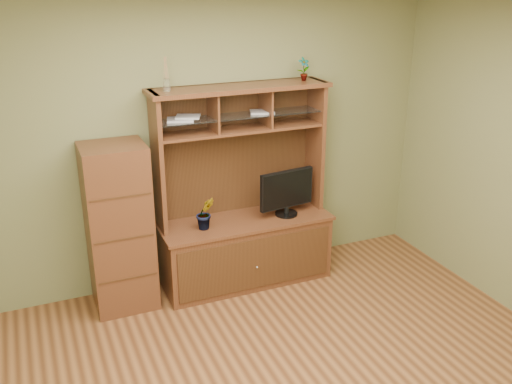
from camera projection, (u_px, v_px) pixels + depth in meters
room at (307, 224)px, 3.59m from camera, size 4.54×4.04×2.74m
media_hutch at (244, 230)px, 5.47m from camera, size 1.66×0.61×1.90m
monitor at (287, 192)px, 5.41m from camera, size 0.56×0.22×0.45m
orchid_plant at (205, 213)px, 5.15m from camera, size 0.17×0.14×0.31m
top_plant at (304, 69)px, 5.23m from camera, size 0.12×0.09×0.21m
reed_diffuser at (166, 78)px, 4.76m from camera, size 0.06×0.06×0.29m
magazines at (210, 116)px, 5.03m from camera, size 1.03×0.23×0.04m
side_cabinet at (119, 228)px, 4.97m from camera, size 0.54×0.49×1.50m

